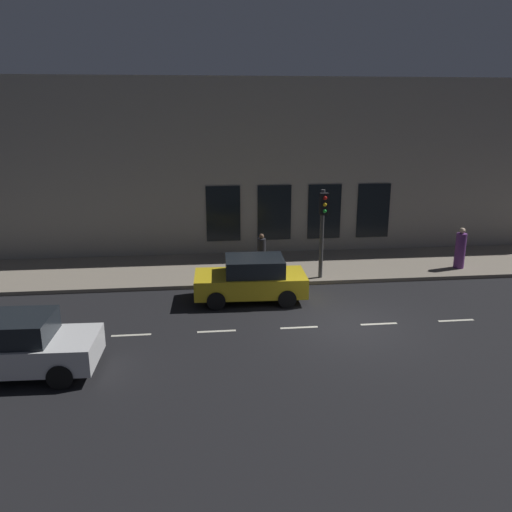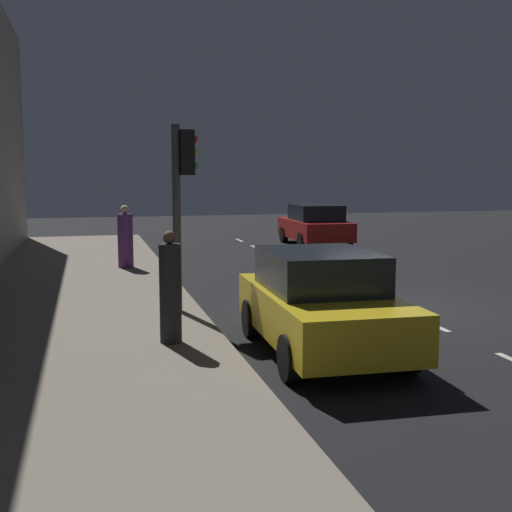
# 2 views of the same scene
# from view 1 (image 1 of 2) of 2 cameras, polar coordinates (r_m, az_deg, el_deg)

# --- Properties ---
(ground_plane) EXTENTS (60.00, 60.00, 0.00)m
(ground_plane) POSITION_cam_1_polar(r_m,az_deg,el_deg) (16.73, 10.25, -7.60)
(ground_plane) COLOR black
(sidewalk) EXTENTS (4.50, 32.00, 0.15)m
(sidewalk) POSITION_cam_1_polar(r_m,az_deg,el_deg) (22.39, 5.82, -1.13)
(sidewalk) COLOR gray
(sidewalk) RESTS_ON ground
(building_facade) EXTENTS (0.65, 32.00, 8.04)m
(building_facade) POSITION_cam_1_polar(r_m,az_deg,el_deg) (24.06, 4.82, 9.66)
(building_facade) COLOR gray
(building_facade) RESTS_ON ground
(lane_centre_line) EXTENTS (0.12, 27.20, 0.01)m
(lane_centre_line) POSITION_cam_1_polar(r_m,az_deg,el_deg) (17.03, 13.51, -7.35)
(lane_centre_line) COLOR beige
(lane_centre_line) RESTS_ON ground
(traffic_light) EXTENTS (0.50, 0.32, 3.53)m
(traffic_light) POSITION_cam_1_polar(r_m,az_deg,el_deg) (20.03, 7.44, 3.97)
(traffic_light) COLOR #424244
(traffic_light) RESTS_ON sidewalk
(parked_car_0) EXTENTS (1.99, 3.98, 1.58)m
(parked_car_0) POSITION_cam_1_polar(r_m,az_deg,el_deg) (14.67, -24.99, -9.03)
(parked_car_0) COLOR silver
(parked_car_0) RESTS_ON ground
(parked_car_1) EXTENTS (2.03, 4.01, 1.58)m
(parked_car_1) POSITION_cam_1_polar(r_m,az_deg,el_deg) (18.35, -0.53, -2.57)
(parked_car_1) COLOR gold
(parked_car_1) RESTS_ON ground
(pedestrian_0) EXTENTS (0.44, 0.44, 1.74)m
(pedestrian_0) POSITION_cam_1_polar(r_m,az_deg,el_deg) (23.24, 21.77, 0.65)
(pedestrian_0) COLOR #5B2D70
(pedestrian_0) RESTS_ON sidewalk
(pedestrian_1) EXTENTS (0.47, 0.47, 1.75)m
(pedestrian_1) POSITION_cam_1_polar(r_m,az_deg,el_deg) (20.50, 0.61, -0.06)
(pedestrian_1) COLOR #232328
(pedestrian_1) RESTS_ON sidewalk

